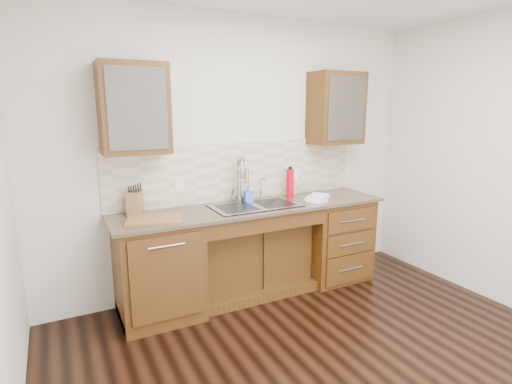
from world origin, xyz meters
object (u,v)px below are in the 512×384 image
water_bottle (290,183)px  knife_block (135,203)px  plate (316,200)px  cutting_board (155,219)px  soap_bottle (248,194)px

water_bottle → knife_block: (-1.58, 0.05, -0.05)m
plate → cutting_board: (-1.62, 0.03, 0.00)m
soap_bottle → cutting_board: size_ratio=0.37×
knife_block → cutting_board: knife_block is taller
plate → knife_block: (-1.72, 0.32, 0.10)m
water_bottle → cutting_board: bearing=-170.8°
water_bottle → cutting_board: 1.50m
water_bottle → knife_block: bearing=178.0°
soap_bottle → cutting_board: soap_bottle is taller
soap_bottle → water_bottle: 0.50m
plate → soap_bottle: bearing=157.7°
cutting_board → water_bottle: bearing=9.2°
knife_block → soap_bottle: bearing=19.1°
soap_bottle → knife_block: 1.09m
cutting_board → knife_block: bearing=109.5°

